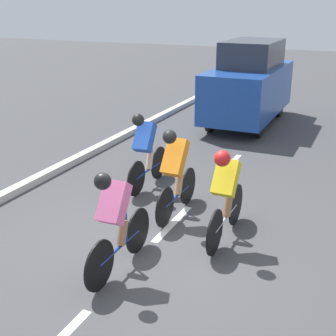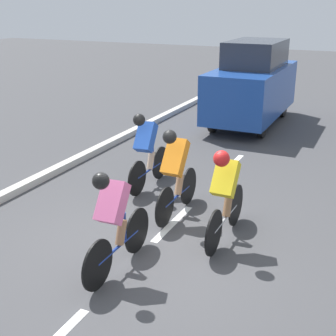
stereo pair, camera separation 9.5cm
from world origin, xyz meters
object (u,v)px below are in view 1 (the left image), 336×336
cyclist_pink (115,219)px  cyclist_orange (175,170)px  support_car (249,84)px  cyclist_blue (145,148)px  cyclist_yellow (226,192)px

cyclist_pink → cyclist_orange: 1.89m
cyclist_orange → support_car: size_ratio=0.39×
support_car → cyclist_blue: bearing=85.4°
support_car → cyclist_yellow: bearing=102.3°
cyclist_pink → cyclist_yellow: cyclist_yellow is taller
cyclist_yellow → cyclist_blue: (2.02, -1.40, 0.01)m
cyclist_yellow → cyclist_blue: cyclist_blue is taller
cyclist_orange → cyclist_yellow: bearing=154.4°
cyclist_yellow → cyclist_orange: 1.12m
cyclist_yellow → cyclist_orange: size_ratio=1.05×
cyclist_yellow → support_car: support_car is taller
cyclist_blue → support_car: (-0.46, -5.72, 0.37)m
cyclist_blue → cyclist_orange: 1.37m
cyclist_yellow → cyclist_orange: bearing=-25.6°
cyclist_blue → support_car: 5.75m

